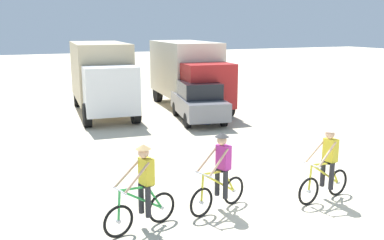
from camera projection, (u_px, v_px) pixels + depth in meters
The scene contains 8 objects.
ground_plane at pixel (286, 197), 10.61m from camera, with size 120.00×120.00×0.00m, color beige.
box_truck_tan_camper at pixel (102, 75), 20.40m from camera, with size 2.94×6.93×3.35m.
box_truck_cream_rv at pixel (188, 71), 21.77m from camera, with size 2.93×6.93×3.35m.
sedan_parked at pixel (199, 101), 18.96m from camera, with size 2.56×4.47×1.76m.
cyclist_orange_shirt at pixel (143, 190), 8.77m from camera, with size 1.69×0.64×1.82m.
cyclist_cowboy_hat at pixel (220, 175), 9.71m from camera, with size 1.66×0.70×1.82m.
cyclist_near_camera at pixel (327, 166), 10.27m from camera, with size 1.72×0.54×1.82m.
supply_crate at pixel (204, 116), 18.62m from camera, with size 0.55×0.58×0.64m, color #4C5199.
Camera 1 is at (-6.21, -8.11, 4.14)m, focal length 40.18 mm.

